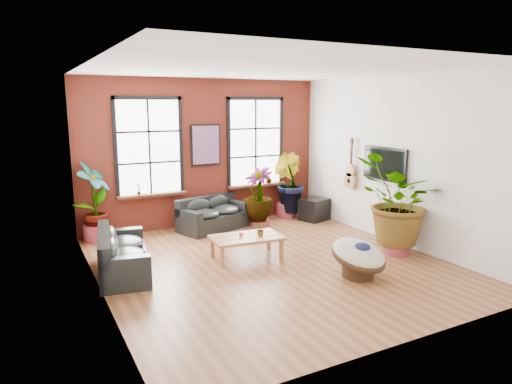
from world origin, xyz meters
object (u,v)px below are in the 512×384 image
sofa_left (120,254)px  coffee_table (246,239)px  sofa_back (213,215)px  papasan_chair (359,256)px

sofa_left → coffee_table: 2.32m
sofa_left → coffee_table: size_ratio=1.43×
sofa_back → sofa_left: size_ratio=0.91×
coffee_table → sofa_back: bearing=89.9°
sofa_back → sofa_left: sofa_back is taller
sofa_back → coffee_table: (-0.21, -2.22, 0.04)m
sofa_left → coffee_table: bearing=-88.1°
sofa_back → papasan_chair: sofa_back is taller
sofa_back → coffee_table: 2.23m
coffee_table → sofa_left: bearing=177.9°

